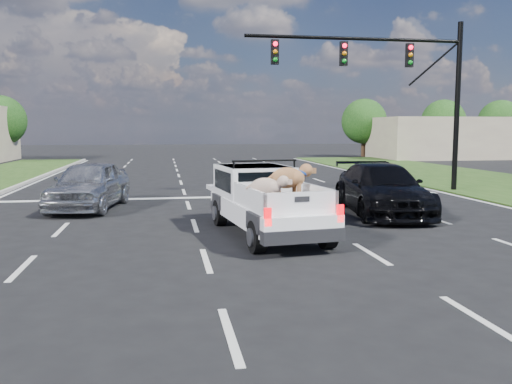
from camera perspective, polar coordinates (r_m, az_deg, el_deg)
ground at (r=11.27m, az=3.68°, el=-6.86°), size 160.00×160.00×0.00m
road_markings at (r=17.61m, az=-1.24°, el=-1.90°), size 17.75×60.00×0.01m
traffic_signal at (r=23.38m, az=15.33°, el=11.59°), size 9.11×0.31×7.00m
building_right at (r=50.97m, az=19.23°, el=5.40°), size 12.00×7.00×3.60m
tree_far_c at (r=50.49m, az=-25.30°, el=6.81°), size 4.20×4.20×5.40m
tree_far_d at (r=52.08m, az=11.30°, el=7.30°), size 4.20×4.20×5.40m
tree_far_e at (r=55.43m, az=19.11°, el=7.02°), size 4.20×4.20×5.40m
tree_far_f at (r=58.54m, az=24.30°, el=6.76°), size 4.20×4.20×5.40m
pickup_truck at (r=13.52m, az=0.94°, el=-0.78°), size 2.40×5.18×1.87m
silver_sedan at (r=18.69m, az=-17.16°, el=0.76°), size 2.66×4.95×1.60m
black_coupe at (r=17.20m, az=13.10°, el=0.30°), size 2.76×5.54×1.55m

